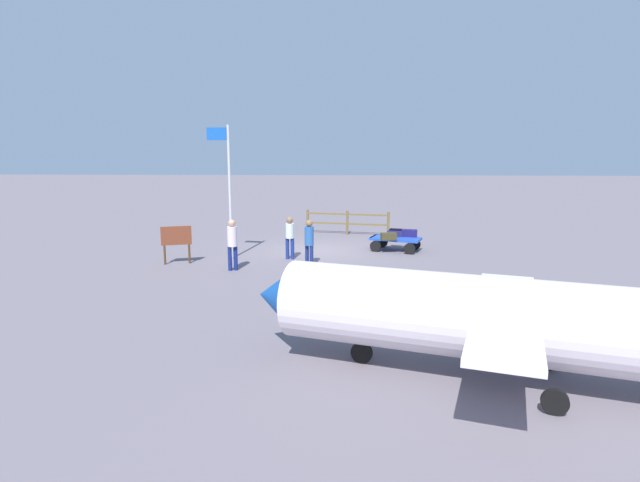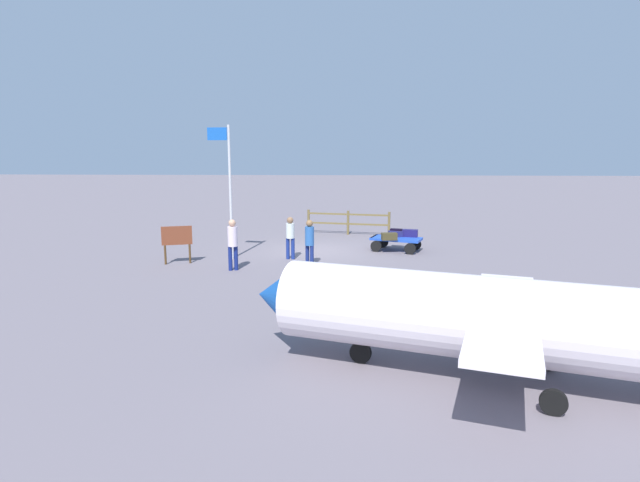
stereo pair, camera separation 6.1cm
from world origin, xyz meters
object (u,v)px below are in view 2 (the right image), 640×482
Objects in this scene: suitcase_navy at (395,234)px; worker_supervisor at (233,241)px; signboard at (177,239)px; suitcase_dark at (396,232)px; worker_trailing at (290,235)px; suitcase_olive at (389,236)px; worker_lead at (310,239)px; flagpole at (228,183)px; luggage_cart at (396,241)px; airplane_near at (486,318)px; suitcase_grey at (410,233)px.

worker_supervisor is (6.06, 4.03, 0.39)m from suitcase_navy.
worker_supervisor is at bearing 157.46° from signboard.
suitcase_dark is 4.86m from worker_trailing.
suitcase_navy is 1.07× the size of suitcase_dark.
suitcase_dark reaches higher than suitcase_olive.
flagpole is at bearing -19.13° from worker_lead.
signboard is at bearing -22.54° from worker_supervisor.
worker_trailing is (4.24, 2.07, 0.28)m from suitcase_navy.
suitcase_navy is 8.89m from signboard.
flagpole reaches higher than suitcase_dark.
suitcase_navy is 0.12× the size of flagpole.
luggage_cart is 1.60× the size of signboard.
luggage_cart is at bearing -156.54° from worker_trailing.
worker_lead is (3.43, 3.16, 0.30)m from suitcase_navy.
worker_lead is 2.78m from worker_supervisor.
flagpole reaches higher than worker_lead.
airplane_near is (-4.62, 10.55, 0.27)m from worker_trailing.
flagpole is 2.84m from signboard.
suitcase_olive is 8.33m from signboard.
suitcase_navy is at bearing -146.41° from worker_supervisor.
suitcase_olive is at bearing 61.02° from luggage_cart.
suitcase_grey reaches higher than suitcase_dark.
airplane_near reaches higher than worker_supervisor.
worker_supervisor reaches higher than suitcase_dark.
suitcase_olive is 0.40× the size of worker_trailing.
flagpole is at bearing -149.75° from signboard.
suitcase_grey is 1.22× the size of suitcase_dark.
suitcase_olive is 6.77m from flagpole.
suitcase_olive is at bearing -86.56° from airplane_near.
suitcase_dark is at bearing -161.19° from flagpole.
suitcase_grey is at bearing -157.10° from worker_trailing.
luggage_cart is at bearing -118.98° from suitcase_olive.
worker_lead is at bearing -161.86° from worker_supervisor.
luggage_cart is 0.25× the size of airplane_near.
worker_supervisor is (6.06, 3.79, 0.65)m from luggage_cart.
luggage_cart is at bearing -88.23° from airplane_near.
worker_lead reaches higher than suitcase_olive.
flagpole is (7.21, 2.04, 2.23)m from suitcase_grey.
worker_supervisor is 2.77m from flagpole.
luggage_cart is 3.77× the size of suitcase_navy.
signboard is (8.34, 2.85, 0.53)m from luggage_cart.
worker_supervisor is 10.75m from airplane_near.
worker_lead is at bearing 179.08° from signboard.
worker_trailing is at bearing 26.05° from suitcase_navy.
worker_supervisor is 0.35× the size of flagpole.
signboard is at bearing 15.78° from suitcase_olive.
luggage_cart is 0.35m from suitcase_navy.
airplane_near is at bearing 126.86° from worker_supervisor.
signboard is (8.95, 3.06, 0.24)m from suitcase_grey.
signboard is at bearing -47.58° from airplane_near.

